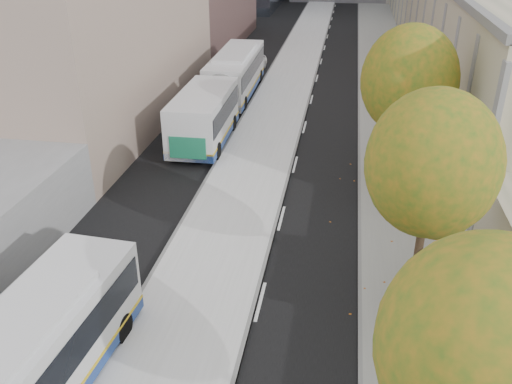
# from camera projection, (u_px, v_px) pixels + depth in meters

# --- Properties ---
(bus_platform) EXTENTS (4.25, 150.00, 0.15)m
(bus_platform) POSITION_uv_depth(u_px,v_px,m) (280.00, 101.00, 39.61)
(bus_platform) COLOR silver
(bus_platform) RESTS_ON ground
(sidewalk) EXTENTS (4.75, 150.00, 0.08)m
(sidewalk) POSITION_uv_depth(u_px,v_px,m) (392.00, 107.00, 38.44)
(sidewalk) COLOR gray
(sidewalk) RESTS_ON ground
(bus_shelter) EXTENTS (1.90, 4.40, 2.53)m
(bus_shelter) POSITION_uv_depth(u_px,v_px,m) (498.00, 290.00, 16.12)
(bus_shelter) COLOR #383A3F
(bus_shelter) RESTS_ON sidewalk
(tree_b) EXTENTS (4.00, 4.00, 6.97)m
(tree_b) POSITION_uv_depth(u_px,v_px,m) (484.00, 351.00, 9.89)
(tree_b) COLOR black
(tree_b) RESTS_ON sidewalk
(tree_c) EXTENTS (4.20, 4.20, 7.28)m
(tree_c) POSITION_uv_depth(u_px,v_px,m) (432.00, 164.00, 16.82)
(tree_c) COLOR black
(tree_c) RESTS_ON sidewalk
(tree_d) EXTENTS (4.40, 4.40, 7.60)m
(tree_d) POSITION_uv_depth(u_px,v_px,m) (409.00, 80.00, 24.63)
(tree_d) COLOR black
(tree_d) RESTS_ON sidewalk
(bus_far) EXTENTS (2.99, 18.86, 3.14)m
(bus_far) POSITION_uv_depth(u_px,v_px,m) (224.00, 89.00, 36.69)
(bus_far) COLOR silver
(bus_far) RESTS_ON ground
(distant_car) EXTENTS (2.37, 4.36, 1.41)m
(distant_car) POSITION_uv_depth(u_px,v_px,m) (252.00, 63.00, 47.25)
(distant_car) COLOR white
(distant_car) RESTS_ON ground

